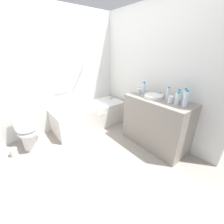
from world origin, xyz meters
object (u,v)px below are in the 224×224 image
(bathtub, at_px, (90,115))
(toilet_paper_roll, at_px, (14,152))
(toilet, at_px, (28,130))
(water_bottle_5, at_px, (186,99))
(water_bottle_2, at_px, (168,94))
(water_bottle_1, at_px, (144,88))
(drinking_glass_0, at_px, (171,99))
(sink_basin, at_px, (154,96))
(water_bottle_4, at_px, (184,97))
(sink_faucet, at_px, (160,94))
(water_bottle_3, at_px, (178,96))
(drinking_glass_1, at_px, (139,91))
(water_bottle_0, at_px, (177,99))

(bathtub, height_order, toilet_paper_roll, bathtub)
(toilet, relative_size, water_bottle_5, 2.84)
(water_bottle_2, relative_size, toilet_paper_roll, 1.57)
(water_bottle_1, bearing_deg, drinking_glass_0, -96.68)
(bathtub, relative_size, toilet_paper_roll, 11.34)
(sink_basin, bearing_deg, bathtub, 113.73)
(water_bottle_4, bearing_deg, sink_faucet, 78.41)
(water_bottle_1, bearing_deg, sink_faucet, -70.99)
(water_bottle_5, xyz_separation_m, drinking_glass_0, (0.00, 0.22, -0.06))
(water_bottle_1, xyz_separation_m, water_bottle_5, (-0.07, -0.80, 0.02))
(sink_faucet, height_order, water_bottle_2, water_bottle_2)
(water_bottle_3, relative_size, drinking_glass_0, 2.03)
(toilet, height_order, water_bottle_3, water_bottle_3)
(sink_faucet, relative_size, drinking_glass_1, 1.78)
(bathtub, distance_m, drinking_glass_0, 1.75)
(bathtub, bearing_deg, water_bottle_3, -68.05)
(bathtub, distance_m, sink_faucet, 1.56)
(sink_faucet, relative_size, toilet_paper_roll, 1.09)
(water_bottle_3, height_order, water_bottle_4, water_bottle_4)
(water_bottle_0, bearing_deg, water_bottle_3, 23.53)
(toilet, xyz_separation_m, water_bottle_0, (1.79, -1.62, 0.62))
(water_bottle_1, bearing_deg, toilet, 153.53)
(water_bottle_3, xyz_separation_m, drinking_glass_0, (-0.09, 0.06, -0.05))
(bathtub, relative_size, water_bottle_4, 6.55)
(water_bottle_1, bearing_deg, sink_basin, -106.05)
(bathtub, relative_size, drinking_glass_0, 15.40)
(bathtub, relative_size, water_bottle_3, 7.59)
(water_bottle_1, height_order, water_bottle_3, water_bottle_1)
(toilet, bearing_deg, water_bottle_2, 49.95)
(sink_faucet, height_order, water_bottle_0, water_bottle_0)
(sink_faucet, bearing_deg, drinking_glass_1, 113.39)
(drinking_glass_0, bearing_deg, sink_faucet, 60.37)
(water_bottle_0, bearing_deg, bathtub, 108.69)
(sink_basin, bearing_deg, water_bottle_4, -78.78)
(toilet, bearing_deg, water_bottle_5, 43.52)
(sink_faucet, distance_m, water_bottle_2, 0.24)
(water_bottle_3, bearing_deg, water_bottle_4, -96.17)
(water_bottle_2, xyz_separation_m, toilet_paper_roll, (-2.13, 1.33, -0.91))
(water_bottle_4, distance_m, toilet_paper_roll, 2.81)
(water_bottle_2, xyz_separation_m, water_bottle_4, (0.02, -0.25, 0.01))
(water_bottle_2, xyz_separation_m, drinking_glass_1, (-0.04, 0.56, -0.06))
(drinking_glass_1, bearing_deg, sink_basin, -95.28)
(toilet, height_order, water_bottle_1, water_bottle_1)
(bathtub, bearing_deg, water_bottle_1, -56.39)
(water_bottle_0, distance_m, water_bottle_1, 0.69)
(water_bottle_0, height_order, drinking_glass_0, water_bottle_0)
(water_bottle_5, height_order, drinking_glass_0, water_bottle_5)
(bathtub, bearing_deg, drinking_glass_0, -70.01)
(water_bottle_2, distance_m, drinking_glass_0, 0.12)
(water_bottle_0, xyz_separation_m, drinking_glass_1, (0.02, 0.75, -0.05))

